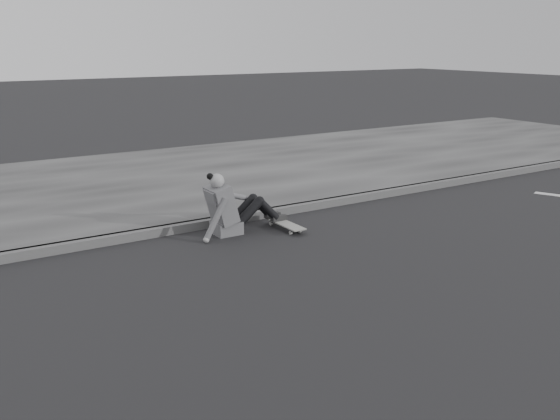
{
  "coord_description": "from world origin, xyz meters",
  "views": [
    {
      "loc": [
        -5.19,
        -5.17,
        2.57
      ],
      "look_at": [
        -1.08,
        1.26,
        0.5
      ],
      "focal_mm": 40.0,
      "sensor_mm": 36.0,
      "label": 1
    }
  ],
  "objects": [
    {
      "name": "skateboard",
      "position": [
        -0.58,
        1.91,
        0.07
      ],
      "size": [
        0.2,
        0.78,
        0.09
      ],
      "color": "#9E9E99",
      "rests_on": "ground"
    },
    {
      "name": "seated_woman",
      "position": [
        -1.31,
        2.15,
        0.36
      ],
      "size": [
        1.38,
        0.46,
        0.88
      ],
      "color": "#565659",
      "rests_on": "ground"
    },
    {
      "name": "sidewalk",
      "position": [
        0.0,
        5.6,
        0.06
      ],
      "size": [
        24.0,
        6.0,
        0.12
      ],
      "primitive_type": "cube",
      "color": "#3C3C3C",
      "rests_on": "ground"
    },
    {
      "name": "ground",
      "position": [
        0.0,
        0.0,
        0.0
      ],
      "size": [
        80.0,
        80.0,
        0.0
      ],
      "primitive_type": "plane",
      "color": "black",
      "rests_on": "ground"
    },
    {
      "name": "curb",
      "position": [
        0.0,
        2.58,
        0.06
      ],
      "size": [
        24.0,
        0.16,
        0.12
      ],
      "primitive_type": "cube",
      "color": "#4C4C4C",
      "rests_on": "ground"
    }
  ]
}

